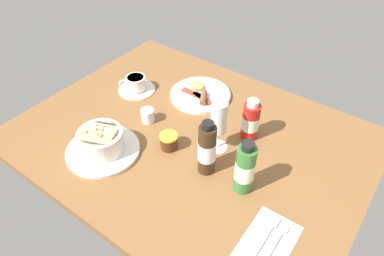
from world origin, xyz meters
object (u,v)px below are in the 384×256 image
Objects in this scene: porridge_bowl at (101,143)px; coffee_cup at (136,85)px; cutlery_setting at (268,242)px; jam_jar at (169,141)px; wine_glass at (219,120)px; sauce_bottle_red at (251,121)px; breakfast_plate at (200,94)px; creamer_jug at (148,115)px; sauce_bottle_brown at (207,149)px; sauce_bottle_green at (245,169)px.

porridge_bowl is 1.64× the size of coffee_cup.
porridge_bowl is 1.19× the size of cutlery_setting.
porridge_bowl reaches higher than jam_jar.
sauce_bottle_red is at bearing 61.81° from wine_glass.
breakfast_plate is (-7.84, 27.88, -1.65)cm from jam_jar.
coffee_cup is at bearing -176.95° from sauce_bottle_red.
porridge_bowl is 42.33cm from breakfast_plate.
sauce_bottle_red is at bearing 23.31° from creamer_jug.
coffee_cup is at bearing -153.13° from breakfast_plate.
cutlery_setting is at bearing -17.75° from creamer_jug.
breakfast_plate is at bearing 161.41° from sauce_bottle_red.
sauce_bottle_brown is at bearing -75.14° from wine_glass.
sauce_bottle_brown is at bearing -12.86° from creamer_jug.
sauce_bottle_red is 0.84× the size of sauce_bottle_green.
cutlery_setting is at bearing -53.51° from sauce_bottle_red.
wine_glass is at bearing 7.27° from creamer_jug.
sauce_bottle_green is at bearing -16.99° from coffee_cup.
coffee_cup is 0.76× the size of sauce_bottle_brown.
coffee_cup is at bearing 115.25° from porridge_bowl.
porridge_bowl is at bearing -156.71° from sauce_bottle_brown.
coffee_cup is 0.80× the size of wine_glass.
wine_glass is (41.76, -7.75, 8.60)cm from coffee_cup.
wine_glass is (27.37, 22.76, 7.38)cm from porridge_bowl.
porridge_bowl is 32.97cm from sauce_bottle_brown.
sauce_bottle_brown reaches higher than sauce_bottle_red.
wine_glass is 29.22cm from breakfast_plate.
porridge_bowl is 1.32× the size of sauce_bottle_green.
sauce_bottle_red is at bearing 81.83° from sauce_bottle_brown.
coffee_cup is at bearing 158.36° from sauce_bottle_brown.
wine_glass is at bearing -10.52° from coffee_cup.
breakfast_plate is at bearing 128.16° from sauce_bottle_brown.
breakfast_plate is (-25.42, 8.55, -5.57)cm from sauce_bottle_red.
jam_jar is at bearing 176.89° from sauce_bottle_brown.
porridge_bowl is at bearing -64.75° from coffee_cup.
cutlery_setting is 3.38× the size of jam_jar.
porridge_bowl reaches higher than creamer_jug.
wine_glass is 10.56cm from sauce_bottle_brown.
wine_glass reaches higher than jam_jar.
jam_jar is at bearing 163.90° from cutlery_setting.
porridge_bowl is at bearing -138.14° from jam_jar.
porridge_bowl reaches higher than breakfast_plate.
porridge_bowl is 4.00× the size of jam_jar.
sauce_bottle_green is at bearing -8.63° from creamer_jug.
sauce_bottle_green reaches higher than jam_jar.
wine_glass is 17.75cm from sauce_bottle_green.
sauce_bottle_brown reaches higher than wine_glass.
creamer_jug is at bearing 157.63° from jam_jar.
coffee_cup is 19.24cm from creamer_jug.
porridge_bowl is 1.25× the size of sauce_bottle_brown.
cutlery_setting is 75.81cm from coffee_cup.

